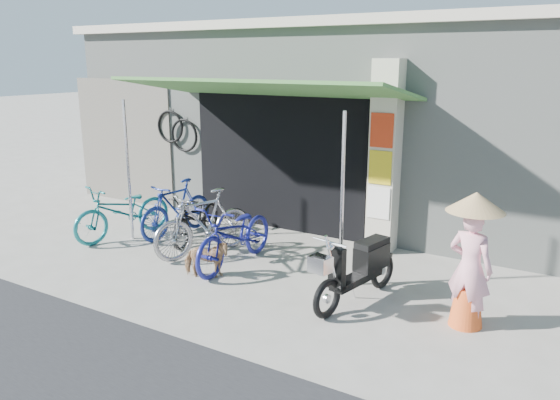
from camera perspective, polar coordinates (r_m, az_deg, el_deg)
The scene contains 13 objects.
ground at distance 7.36m, azimuth -2.70°, elevation -9.45°, with size 80.00×80.00×0.00m, color #9F998F.
bicycle_shop at distance 11.38m, azimuth 11.64°, elevation 8.38°, with size 12.30×5.30×3.66m.
shop_pillar at distance 8.67m, azimuth 10.96°, elevation 4.35°, with size 0.42×0.44×3.00m.
awning at distance 8.60m, azimuth -1.92°, elevation 11.34°, with size 4.60×1.88×2.72m.
neighbour_left at distance 12.09m, azimuth -15.93°, elevation 5.91°, with size 2.60×0.06×2.60m, color #6B665B.
bike_teal at distance 9.69m, azimuth -16.05°, elevation -1.12°, with size 0.63×1.80×0.95m, color #1B787B.
bike_blue at distance 9.62m, azimuth -10.77°, elevation -0.86°, with size 0.45×1.61×0.97m, color navy.
bike_black at distance 9.29m, azimuth -8.70°, elevation -1.79°, with size 0.54×1.55×0.81m, color black.
bike_silver at distance 8.57m, azimuth -7.96°, elevation -2.39°, with size 0.49×1.73×1.04m, color #9F9FA3.
bike_navy at distance 8.06m, azimuth -4.65°, elevation -3.64°, with size 0.64×1.84×0.96m, color navy.
street_dog at distance 7.75m, azimuth -7.72°, elevation -6.14°, with size 0.29×0.65×0.55m, color #996B51.
moped at distance 6.97m, azimuth 8.22°, elevation -7.13°, with size 0.59×1.67×0.96m.
nun at distance 6.51m, azimuth 19.30°, elevation -5.96°, with size 0.64×0.64×1.59m.
Camera 1 is at (3.75, -5.59, 2.98)m, focal length 35.00 mm.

